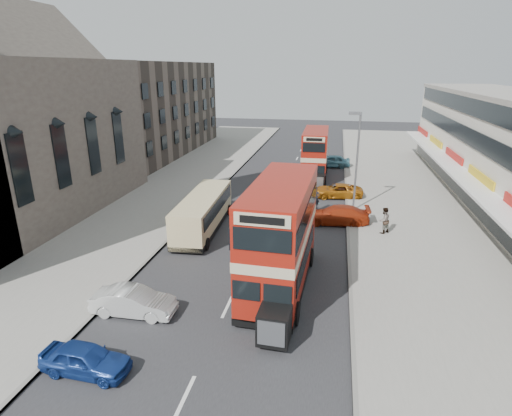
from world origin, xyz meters
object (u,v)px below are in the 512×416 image
Objects in this scene: bus_second at (315,154)px; car_right_b at (338,191)px; car_right_a at (337,215)px; coach at (203,211)px; pedestrian_near at (384,220)px; cyclist at (315,204)px; car_left_front at (134,302)px; car_left_near at (85,359)px; street_lamp at (356,155)px; bus_main at (280,236)px; car_right_c at (331,161)px.

bus_second is 2.00× the size of car_right_b.
car_right_a reaches higher than car_right_b.
coach is (-7.12, -16.58, -1.20)m from bus_second.
pedestrian_near is at bearing 3.67° from coach.
car_right_a is at bearing -59.89° from cyclist.
car_right_a is 1.08× the size of car_right_b.
car_left_near is at bearing 179.51° from car_left_front.
street_lamp is 1.66× the size of car_right_a.
car_left_front is (0.07, -11.22, -0.75)m from coach.
car_left_front is 0.90× the size of car_right_b.
car_left_front is 1.91× the size of cyclist.
bus_main reaches higher than cyclist.
cyclist is (0.73, -11.20, -1.91)m from bus_second.
bus_main is at bearing 14.43° from pedestrian_near.
street_lamp is 0.88× the size of coach.
street_lamp is 5.14m from cyclist.
bus_second reaches higher than car_left_near.
car_right_b is at bearing 108.49° from street_lamp.
cyclist is (-3.01, -0.84, -4.07)m from street_lamp.
street_lamp is 20.92m from car_left_front.
bus_second is 4.25× the size of cyclist.
pedestrian_near is (12.88, 1.44, -0.31)m from coach.
coach reaches higher than pedestrian_near.
car_left_front is 17.18m from car_right_a.
street_lamp is 11.22m from bus_second.
bus_main is 1.13× the size of coach.
car_left_front is at bearing 33.79° from bus_main.
car_right_a is 3.68m from pedestrian_near.
street_lamp is 14.22m from bus_main.
bus_second is at bearing 109.88° from street_lamp.
street_lamp is 2.00× the size of car_left_front.
bus_second reaches higher than car_right_a.
pedestrian_near is 0.90× the size of cyclist.
bus_main is 2.92× the size of car_left_near.
car_left_front is at bearing -30.02° from car_right_b.
car_right_c reaches higher than car_left_near.
bus_main reaches higher than coach.
cyclist is (7.78, 16.60, 0.04)m from car_left_front.
coach is 2.58× the size of car_left_near.
car_right_b is 4.88m from cyclist.
car_right_c is at bearing 178.24° from car_right_b.
coach is 11.25m from car_left_front.
cyclist is at bearing 31.72° from coach.
bus_second reaches higher than pedestrian_near.
car_right_c is at bearing -10.64° from car_left_near.
bus_main is 10.86m from pedestrian_near.
bus_second is 18.08m from coach.
bus_main is at bearing -59.62° from car_left_front.
street_lamp is 1.85× the size of car_right_c.
pedestrian_near reaches higher than car_right_a.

